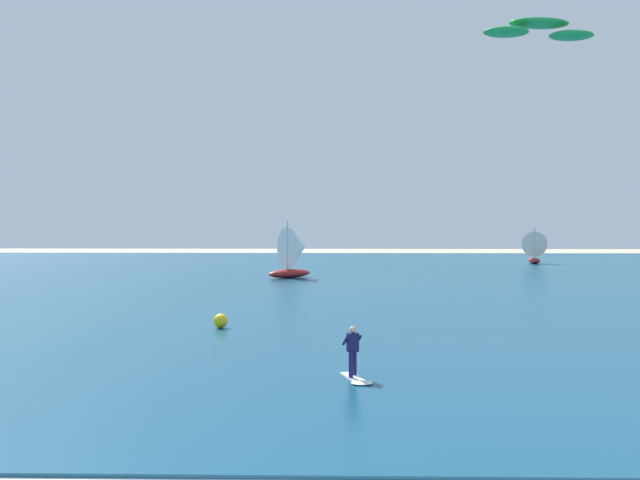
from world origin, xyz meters
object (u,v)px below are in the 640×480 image
at_px(sailboat_leading, 295,252).
at_px(marker_buoy, 221,321).
at_px(sailboat_center_horizon, 533,247).
at_px(kitesurfer, 355,360).
at_px(kite, 539,30).

height_order(sailboat_leading, marker_buoy, sailboat_leading).
bearing_deg(marker_buoy, sailboat_center_horizon, 60.84).
bearing_deg(marker_buoy, kitesurfer, -60.94).
xyz_separation_m(kitesurfer, marker_buoy, (-5.97, 10.74, -0.27)).
xyz_separation_m(kite, sailboat_center_horizon, (13.64, 52.95, -10.75)).
height_order(kitesurfer, marker_buoy, kitesurfer).
xyz_separation_m(sailboat_center_horizon, marker_buoy, (-26.98, -48.36, -1.46)).
relative_size(kitesurfer, kite, 0.42).
distance_m(sailboat_center_horizon, marker_buoy, 55.40).
height_order(kite, sailboat_leading, kite).
bearing_deg(sailboat_center_horizon, kitesurfer, -109.58).
relative_size(kitesurfer, sailboat_leading, 0.43).
bearing_deg(sailboat_leading, marker_buoy, -93.77).
bearing_deg(kitesurfer, marker_buoy, 119.06).
height_order(sailboat_leading, sailboat_center_horizon, sailboat_leading).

